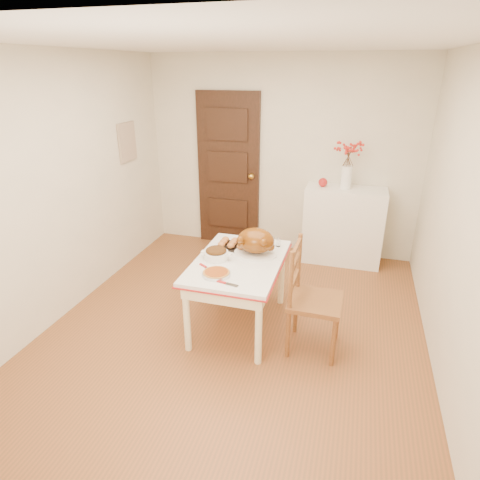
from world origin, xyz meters
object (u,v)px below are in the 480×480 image
(kitchen_table, at_px, (239,293))
(chair_oak, at_px, (316,299))
(sideboard, at_px, (343,226))
(pumpkin_pie, at_px, (216,273))
(turkey_platter, at_px, (256,242))

(kitchen_table, height_order, chair_oak, chair_oak)
(sideboard, bearing_deg, pumpkin_pie, -114.80)
(kitchen_table, bearing_deg, pumpkin_pie, -105.98)
(kitchen_table, xyz_separation_m, pumpkin_pie, (-0.10, -0.34, 0.37))
(kitchen_table, bearing_deg, chair_oak, -12.62)
(turkey_platter, xyz_separation_m, pumpkin_pie, (-0.22, -0.50, -0.11))
(sideboard, height_order, kitchen_table, sideboard)
(sideboard, bearing_deg, kitchen_table, -116.39)
(kitchen_table, height_order, turkey_platter, turkey_platter)
(chair_oak, relative_size, pumpkin_pie, 4.25)
(sideboard, relative_size, turkey_platter, 2.37)
(sideboard, height_order, chair_oak, chair_oak)
(kitchen_table, bearing_deg, turkey_platter, 52.71)
(chair_oak, height_order, turkey_platter, chair_oak)
(sideboard, bearing_deg, turkey_platter, -115.15)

